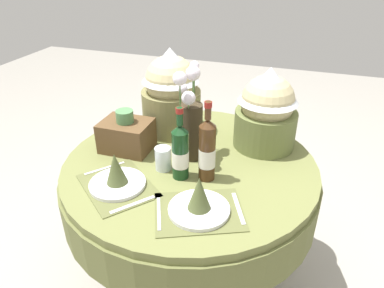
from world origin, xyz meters
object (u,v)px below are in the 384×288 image
Objects in this scene: flower_vase at (191,120)px; wine_bottle_rear at (207,150)px; wine_bottle_right at (181,152)px; dining_table at (190,187)px; gift_tub_back_left at (171,89)px; woven_basket_side_left at (127,134)px; place_setting_right at (199,202)px; gift_tub_back_right at (267,107)px; place_setting_left at (117,177)px; tumbler_mid at (163,159)px.

wine_bottle_rear is (0.12, -0.15, -0.06)m from flower_vase.
flower_vase is 0.19m from wine_bottle_right.
dining_table is 3.36× the size of wine_bottle_rear.
wine_bottle_right is 0.73× the size of gift_tub_back_left.
woven_basket_side_left is at bearing -116.65° from gift_tub_back_left.
wine_bottle_rear is (-0.04, 0.23, 0.10)m from place_setting_right.
gift_tub_back_left is 0.51m from gift_tub_back_right.
dining_table is 0.42m from place_setting_left.
wine_bottle_right is 0.92× the size of wine_bottle_rear.
flower_vase is at bearing 58.41° from tumbler_mid.
gift_tub_back_left is (-0.31, 0.39, 0.10)m from wine_bottle_rear.
woven_basket_side_left is (-0.34, 0.02, 0.23)m from dining_table.
wine_bottle_right is (0.00, -0.13, 0.28)m from dining_table.
gift_tub_back_right is at bearing 62.97° from wine_bottle_rear.
woven_basket_side_left reaches higher than place_setting_right.
wine_bottle_rear is (0.11, -0.11, 0.29)m from dining_table.
dining_table is 0.31m from wine_bottle_right.
tumbler_mid is 0.44m from gift_tub_back_left.
wine_bottle_rear is at bearing 27.49° from place_setting_left.
tumbler_mid is at bearing -25.13° from woven_basket_side_left.
place_setting_left is 0.94× the size of flower_vase.
wine_bottle_right reaches higher than dining_table.
gift_tub_back_left reaches higher than place_setting_left.
gift_tub_back_right is (0.32, 0.23, 0.02)m from flower_vase.
woven_basket_side_left is at bearing 144.24° from place_setting_right.
dining_table is 2.86× the size of place_setting_left.
place_setting_left is at bearing -129.13° from dining_table.
woven_basket_side_left reaches higher than place_setting_left.
woven_basket_side_left is (-0.14, -0.27, -0.16)m from gift_tub_back_left.
wine_bottle_rear is at bearing -51.25° from gift_tub_back_left.
place_setting_right is 0.34m from tumbler_mid.
gift_tub_back_right is at bearing 52.93° from wine_bottle_right.
place_setting_right is 0.60m from woven_basket_side_left.
wine_bottle_rear reaches higher than woven_basket_side_left.
wine_bottle_rear is 0.43m from gift_tub_back_right.
gift_tub_back_left is (-0.11, 0.38, 0.19)m from tumbler_mid.
dining_table is 3.67× the size of wine_bottle_right.
gift_tub_back_left reaches higher than wine_bottle_rear.
tumbler_mid reaches higher than dining_table.
flower_vase is at bearing 4.73° from woven_basket_side_left.
place_setting_right is at bearing -44.00° from tumbler_mid.
wine_bottle_rear is 0.23m from tumbler_mid.
place_setting_left is at bearing -92.92° from gift_tub_back_left.
dining_table is 0.55m from gift_tub_back_right.
tumbler_mid is at bearing -135.07° from dining_table.
dining_table is 2.94× the size of place_setting_right.
place_setting_left is 1.17× the size of wine_bottle_rear.
flower_vase is at bearing 103.52° from dining_table.
wine_bottle_rear is at bearing 12.51° from wine_bottle_right.
wine_bottle_rear is 0.51m from gift_tub_back_left.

